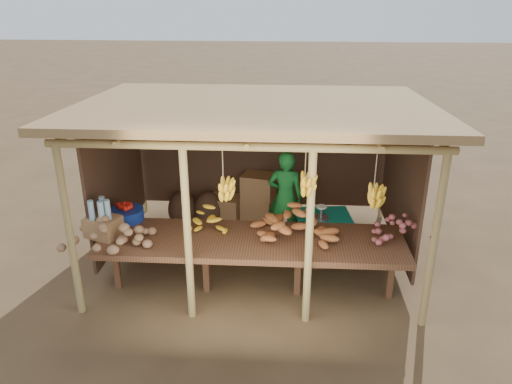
{
  "coord_description": "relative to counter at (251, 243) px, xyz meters",
  "views": [
    {
      "loc": [
        0.4,
        -6.55,
        3.81
      ],
      "look_at": [
        0.0,
        0.0,
        1.05
      ],
      "focal_mm": 35.0,
      "sensor_mm": 36.0,
      "label": 1
    }
  ],
  "objects": [
    {
      "name": "counter",
      "position": [
        0.0,
        0.0,
        0.0
      ],
      "size": [
        3.9,
        1.05,
        0.8
      ],
      "color": "brown",
      "rests_on": "ground"
    },
    {
      "name": "carton_stack",
      "position": [
        -0.22,
        2.15,
        -0.37
      ],
      "size": [
        1.19,
        0.54,
        0.84
      ],
      "color": "#9A6E45",
      "rests_on": "ground"
    },
    {
      "name": "tomato_basin",
      "position": [
        -1.74,
        0.45,
        0.16
      ],
      "size": [
        0.46,
        0.46,
        0.24
      ],
      "rotation": [
        0.0,
        0.0,
        0.15
      ],
      "color": "navy",
      "rests_on": "counter"
    },
    {
      "name": "stall_structure",
      "position": [
        0.06,
        0.97,
        1.19
      ],
      "size": [
        4.7,
        3.5,
        2.43
      ],
      "color": "tan",
      "rests_on": "ground"
    },
    {
      "name": "banana_pile",
      "position": [
        -0.59,
        0.24,
        0.23
      ],
      "size": [
        0.53,
        0.33,
        0.34
      ],
      "primitive_type": null,
      "rotation": [
        0.0,
        0.0,
        0.04
      ],
      "color": "yellow",
      "rests_on": "counter"
    },
    {
      "name": "ground",
      "position": [
        -0.0,
        0.95,
        -0.74
      ],
      "size": [
        60.0,
        60.0,
        0.0
      ],
      "primitive_type": "plane",
      "color": "brown",
      "rests_on": "ground"
    },
    {
      "name": "sweet_potato_heap",
      "position": [
        0.54,
        0.1,
        0.24
      ],
      "size": [
        1.24,
        0.87,
        0.36
      ],
      "primitive_type": null,
      "rotation": [
        0.0,
        0.0,
        0.17
      ],
      "color": "#B2602E",
      "rests_on": "counter"
    },
    {
      "name": "potato_heap",
      "position": [
        -1.76,
        -0.26,
        0.25
      ],
      "size": [
        1.23,
        0.91,
        0.37
      ],
      "primitive_type": null,
      "rotation": [
        0.0,
        0.0,
        0.24
      ],
      "color": "#8F6A49",
      "rests_on": "counter"
    },
    {
      "name": "bottle_box",
      "position": [
        -1.9,
        -0.03,
        0.26
      ],
      "size": [
        0.5,
        0.45,
        0.52
      ],
      "color": "#9A6E45",
      "rests_on": "counter"
    },
    {
      "name": "onion_heap",
      "position": [
        1.9,
        0.1,
        0.24
      ],
      "size": [
        0.88,
        0.59,
        0.36
      ],
      "primitive_type": null,
      "rotation": [
        0.0,
        0.0,
        -0.12
      ],
      "color": "#AB5356",
      "rests_on": "counter"
    },
    {
      "name": "tarp_crate",
      "position": [
        0.98,
        0.94,
        -0.36
      ],
      "size": [
        0.84,
        0.75,
        0.92
      ],
      "color": "brown",
      "rests_on": "ground"
    },
    {
      "name": "vendor",
      "position": [
        0.42,
        1.49,
        0.01
      ],
      "size": [
        0.58,
        0.41,
        1.5
      ],
      "primitive_type": "imported",
      "rotation": [
        0.0,
        0.0,
        3.05
      ],
      "color": "#1B7A2F",
      "rests_on": "ground"
    },
    {
      "name": "burlap_sacks",
      "position": [
        -1.11,
        2.04,
        -0.45
      ],
      "size": [
        0.94,
        0.49,
        0.66
      ],
      "color": "#4C3223",
      "rests_on": "ground"
    }
  ]
}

